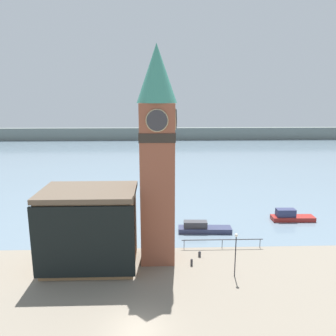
{
  "coord_description": "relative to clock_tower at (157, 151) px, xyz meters",
  "views": [
    {
      "loc": [
        1.62,
        -21.55,
        17.07
      ],
      "look_at": [
        2.61,
        8.36,
        10.64
      ],
      "focal_mm": 35.0,
      "sensor_mm": 36.0,
      "label": 1
    }
  ],
  "objects": [
    {
      "name": "mooring_bollard_far",
      "position": [
        3.49,
        -1.61,
        -11.4
      ],
      "size": [
        0.26,
        0.26,
        0.72
      ],
      "color": "#2D2D33",
      "rests_on": "ground_plane"
    },
    {
      "name": "far_shoreline",
      "position": [
        -1.62,
        102.49,
        -9.3
      ],
      "size": [
        180.0,
        3.0,
        5.0
      ],
      "color": "slate",
      "rests_on": "water"
    },
    {
      "name": "water",
      "position": [
        -1.62,
        62.49,
        -11.8
      ],
      "size": [
        160.0,
        120.0,
        0.0
      ],
      "color": "slate",
      "rests_on": "ground_plane"
    },
    {
      "name": "boat_far",
      "position": [
        18.83,
        10.68,
        -11.19
      ],
      "size": [
        6.0,
        1.91,
        1.69
      ],
      "rotation": [
        0.0,
        0.0,
        -0.02
      ],
      "color": "maroon",
      "rests_on": "water"
    },
    {
      "name": "pier_railing",
      "position": [
        7.44,
        2.24,
        -10.85
      ],
      "size": [
        9.45,
        0.08,
        1.09
      ],
      "color": "#333338",
      "rests_on": "ground_plane"
    },
    {
      "name": "ground_plane",
      "position": [
        -1.62,
        -11.14,
        -11.8
      ],
      "size": [
        160.0,
        160.0,
        0.0
      ],
      "primitive_type": "plane",
      "color": "gray"
    },
    {
      "name": "clock_tower",
      "position": [
        0.0,
        0.0,
        0.0
      ],
      "size": [
        3.96,
        3.96,
        22.18
      ],
      "color": "brown",
      "rests_on": "ground_plane"
    },
    {
      "name": "pier_building",
      "position": [
        -6.93,
        -1.1,
        -7.72
      ],
      "size": [
        9.55,
        6.81,
        8.12
      ],
      "color": "#9E754C",
      "rests_on": "ground_plane"
    },
    {
      "name": "boat_near",
      "position": [
        5.77,
        7.01,
        -11.27
      ],
      "size": [
        6.91,
        2.01,
        1.45
      ],
      "rotation": [
        0.0,
        0.0,
        -0.05
      ],
      "color": "#333856",
      "rests_on": "water"
    },
    {
      "name": "mooring_bollard_near",
      "position": [
        4.56,
        0.28,
        -11.46
      ],
      "size": [
        0.3,
        0.3,
        0.63
      ],
      "color": "#2D2D33",
      "rests_on": "ground_plane"
    },
    {
      "name": "lamp_post",
      "position": [
        7.47,
        -3.85,
        -8.73
      ],
      "size": [
        0.32,
        0.32,
        4.45
      ],
      "color": "black",
      "rests_on": "ground_plane"
    }
  ]
}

